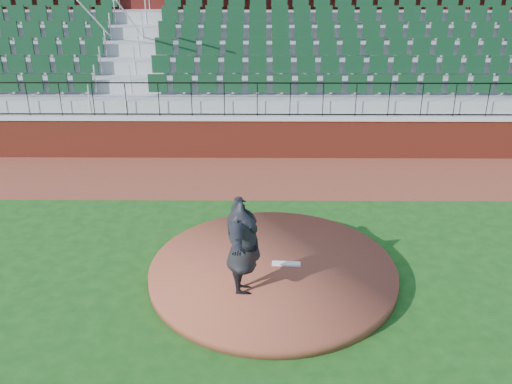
# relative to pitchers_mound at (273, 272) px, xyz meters

# --- Properties ---
(ground) EXTENTS (90.00, 90.00, 0.00)m
(ground) POSITION_rel_pitchers_mound_xyz_m (-0.35, -0.15, -0.12)
(ground) COLOR #174714
(ground) RESTS_ON ground
(warning_track) EXTENTS (34.00, 3.20, 0.01)m
(warning_track) POSITION_rel_pitchers_mound_xyz_m (-0.35, 5.25, -0.12)
(warning_track) COLOR brown
(warning_track) RESTS_ON ground
(field_wall) EXTENTS (34.00, 0.35, 1.20)m
(field_wall) POSITION_rel_pitchers_mound_xyz_m (-0.35, 6.85, 0.47)
(field_wall) COLOR maroon
(field_wall) RESTS_ON ground
(wall_cap) EXTENTS (34.00, 0.45, 0.10)m
(wall_cap) POSITION_rel_pitchers_mound_xyz_m (-0.35, 6.85, 1.12)
(wall_cap) COLOR #B7B7B7
(wall_cap) RESTS_ON field_wall
(wall_railing) EXTENTS (34.00, 0.05, 1.00)m
(wall_railing) POSITION_rel_pitchers_mound_xyz_m (-0.35, 6.85, 1.67)
(wall_railing) COLOR black
(wall_railing) RESTS_ON wall_cap
(seating_stands) EXTENTS (34.00, 5.10, 4.60)m
(seating_stands) POSITION_rel_pitchers_mound_xyz_m (-0.35, 9.58, 2.18)
(seating_stands) COLOR gray
(seating_stands) RESTS_ON ground
(concourse_wall) EXTENTS (34.00, 0.50, 5.50)m
(concourse_wall) POSITION_rel_pitchers_mound_xyz_m (-0.35, 12.38, 2.62)
(concourse_wall) COLOR maroon
(concourse_wall) RESTS_ON ground
(pitchers_mound) EXTENTS (4.99, 4.99, 0.25)m
(pitchers_mound) POSITION_rel_pitchers_mound_xyz_m (0.00, 0.00, 0.00)
(pitchers_mound) COLOR brown
(pitchers_mound) RESTS_ON ground
(pitching_rubber) EXTENTS (0.58, 0.18, 0.04)m
(pitching_rubber) POSITION_rel_pitchers_mound_xyz_m (0.27, 0.11, 0.14)
(pitching_rubber) COLOR white
(pitching_rubber) RESTS_ON pitchers_mound
(pitcher) EXTENTS (0.67, 2.30, 1.86)m
(pitcher) POSITION_rel_pitchers_mound_xyz_m (-0.57, -0.84, 1.06)
(pitcher) COLOR black
(pitcher) RESTS_ON pitchers_mound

